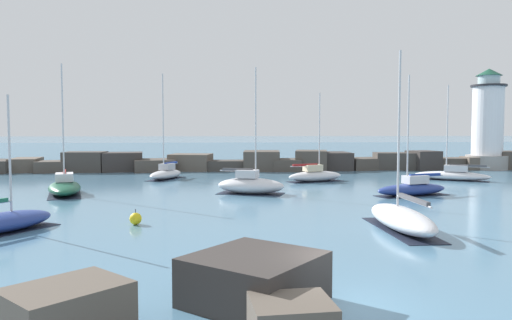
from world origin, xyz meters
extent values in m
plane|color=teal|center=(0.00, 0.00, 0.00)|extent=(600.00, 600.00, 0.00)
cube|color=teal|center=(0.00, 107.57, 0.00)|extent=(400.00, 116.00, 0.01)
cube|color=brown|center=(-27.63, 47.91, 0.82)|extent=(3.80, 5.34, 1.64)
cube|color=#4C443D|center=(-24.27, 46.83, 0.67)|extent=(3.93, 4.20, 1.35)
cube|color=#423D38|center=(-20.30, 47.05, 1.21)|extent=(4.93, 3.59, 2.43)
cube|color=#383330|center=(-15.89, 47.50, 1.16)|extent=(5.13, 4.38, 2.32)
cube|color=#4C443D|center=(-12.12, 47.33, 0.73)|extent=(5.81, 5.78, 1.46)
cube|color=brown|center=(-7.63, 48.15, 1.03)|extent=(5.59, 4.84, 2.05)
cube|color=#423D38|center=(-3.31, 47.63, 0.63)|extent=(4.52, 3.35, 1.26)
cube|color=#4C443D|center=(1.26, 47.81, 1.21)|extent=(4.85, 5.71, 2.42)
cube|color=#4C443D|center=(4.33, 46.93, 0.72)|extent=(3.72, 4.52, 1.45)
cube|color=#4C443D|center=(7.45, 47.15, 1.25)|extent=(4.64, 5.33, 2.49)
cube|color=#383330|center=(10.72, 48.06, 1.11)|extent=(3.56, 5.15, 2.22)
cube|color=#4C443D|center=(14.51, 48.23, 0.73)|extent=(5.30, 5.06, 1.46)
cube|color=#423D38|center=(18.32, 47.84, 1.08)|extent=(5.22, 3.78, 2.15)
cube|color=#383330|center=(21.91, 47.25, 1.20)|extent=(4.01, 4.05, 2.40)
cube|color=#4C443D|center=(25.84, 48.15, 0.72)|extent=(4.69, 3.43, 1.44)
cube|color=brown|center=(29.53, 47.31, 0.80)|extent=(4.62, 3.89, 1.59)
cube|color=#4C443D|center=(33.25, 47.76, 1.14)|extent=(3.36, 4.10, 2.29)
cylinder|color=gray|center=(30.36, 47.48, 0.90)|extent=(5.13, 5.13, 1.80)
cylinder|color=white|center=(30.36, 47.48, 6.18)|extent=(3.80, 3.80, 8.77)
cylinder|color=#232328|center=(30.36, 47.48, 10.69)|extent=(4.37, 4.37, 0.25)
cylinder|color=silver|center=(30.36, 47.48, 11.39)|extent=(2.66, 2.66, 1.15)
cone|color=#194C38|center=(30.36, 47.48, 12.42)|extent=(3.23, 3.23, 0.90)
cube|color=#383330|center=(-2.68, 0.36, 0.75)|extent=(4.94, 4.96, 1.49)
cube|color=brown|center=(-7.58, -1.93, 0.69)|extent=(3.49, 3.49, 1.38)
ellipsoid|color=silver|center=(-9.56, 37.65, 0.48)|extent=(3.95, 5.91, 0.96)
cube|color=black|center=(-9.56, 37.65, 0.01)|extent=(3.81, 5.64, 0.03)
cube|color=#B2B2B7|center=(-9.45, 37.90, 1.28)|extent=(1.64, 1.96, 0.64)
cylinder|color=silver|center=(-9.72, 37.26, 5.90)|extent=(0.12, 0.12, 9.88)
cylinder|color=#BCBCC1|center=(-9.13, 38.68, 1.51)|extent=(1.26, 2.87, 0.10)
cube|color=navy|center=(-9.13, 38.68, 1.61)|extent=(1.18, 2.49, 0.20)
ellipsoid|color=#195138|center=(-16.33, 26.22, 0.52)|extent=(4.34, 7.44, 1.03)
cube|color=black|center=(-16.33, 26.22, 0.01)|extent=(4.19, 7.09, 0.03)
cube|color=silver|center=(-16.43, 26.56, 1.35)|extent=(1.89, 2.40, 0.64)
cylinder|color=silver|center=(-16.18, 25.72, 5.69)|extent=(0.12, 0.12, 9.32)
cylinder|color=#BCBCC1|center=(-16.73, 27.57, 1.58)|extent=(1.19, 3.74, 0.10)
cube|color=maroon|center=(-16.73, 27.57, 1.68)|extent=(1.12, 3.21, 0.20)
ellipsoid|color=white|center=(19.64, 34.49, 0.45)|extent=(7.16, 5.31, 0.90)
cube|color=black|center=(19.64, 34.49, 0.01)|extent=(6.83, 5.09, 0.03)
cube|color=silver|center=(19.96, 34.29, 1.22)|extent=(2.37, 1.96, 0.64)
cylinder|color=silver|center=(19.17, 34.78, 5.29)|extent=(0.12, 0.12, 8.77)
cylinder|color=#BCBCC1|center=(20.90, 33.71, 1.45)|extent=(3.50, 2.21, 0.10)
cube|color=#4C4C51|center=(20.90, 33.71, 1.55)|extent=(3.04, 1.98, 0.20)
ellipsoid|color=white|center=(5.68, 10.70, 0.59)|extent=(2.28, 7.39, 1.18)
cube|color=black|center=(5.68, 10.70, 0.01)|extent=(2.22, 7.02, 0.03)
cylinder|color=silver|center=(5.67, 11.25, 5.29)|extent=(0.12, 0.12, 8.21)
cylinder|color=#BCBCC1|center=(5.73, 9.24, 1.73)|extent=(0.22, 4.03, 0.10)
cube|color=#4C4C51|center=(5.73, 9.24, 1.83)|extent=(0.30, 3.43, 0.20)
ellipsoid|color=navy|center=(11.26, 23.63, 0.47)|extent=(6.60, 3.72, 0.94)
cube|color=black|center=(11.26, 23.63, 0.01)|extent=(6.28, 3.59, 0.03)
cube|color=silver|center=(11.56, 23.72, 1.26)|extent=(2.12, 1.57, 0.64)
cylinder|color=silver|center=(10.81, 23.48, 5.19)|extent=(0.12, 0.12, 8.49)
cylinder|color=#BCBCC1|center=(12.47, 24.01, 1.49)|extent=(3.34, 1.15, 0.10)
cube|color=navy|center=(12.47, 24.01, 1.59)|extent=(2.88, 1.09, 0.20)
ellipsoid|color=silver|center=(-1.37, 25.56, 0.64)|extent=(6.00, 4.05, 1.29)
cube|color=black|center=(-1.37, 25.56, 0.01)|extent=(5.72, 3.91, 0.03)
cube|color=silver|center=(-1.63, 25.65, 1.61)|extent=(1.99, 1.78, 0.64)
cylinder|color=silver|center=(-0.98, 25.43, 5.72)|extent=(0.12, 0.12, 8.86)
cylinder|color=#BCBCC1|center=(-2.42, 25.92, 1.84)|extent=(2.91, 1.07, 0.10)
cube|color=#4C4C51|center=(-2.42, 25.92, 1.94)|extent=(2.51, 1.02, 0.20)
ellipsoid|color=navy|center=(-14.89, 11.75, 0.49)|extent=(4.81, 5.86, 0.97)
cube|color=black|center=(-14.89, 11.75, 0.01)|extent=(4.63, 5.61, 0.03)
cylinder|color=silver|center=(-14.68, 12.10, 4.01)|extent=(0.12, 0.12, 6.08)
ellipsoid|color=silver|center=(5.55, 34.28, 0.52)|extent=(6.19, 3.90, 1.04)
cube|color=black|center=(5.55, 34.28, 0.01)|extent=(5.90, 3.76, 0.03)
cube|color=beige|center=(5.27, 34.17, 1.36)|extent=(2.03, 1.62, 0.64)
cylinder|color=silver|center=(5.96, 34.43, 4.91)|extent=(0.12, 0.12, 7.74)
cylinder|color=#BCBCC1|center=(4.45, 33.86, 1.59)|extent=(3.06, 1.24, 0.10)
cube|color=maroon|center=(4.45, 33.86, 1.69)|extent=(2.64, 1.16, 0.20)
sphere|color=yellow|center=(-8.44, 13.05, 0.33)|extent=(0.67, 0.67, 0.67)
cylinder|color=black|center=(-8.44, 13.05, 0.77)|extent=(0.04, 0.04, 0.20)
camera|label=1|loc=(-3.63, -14.53, 5.35)|focal=35.00mm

